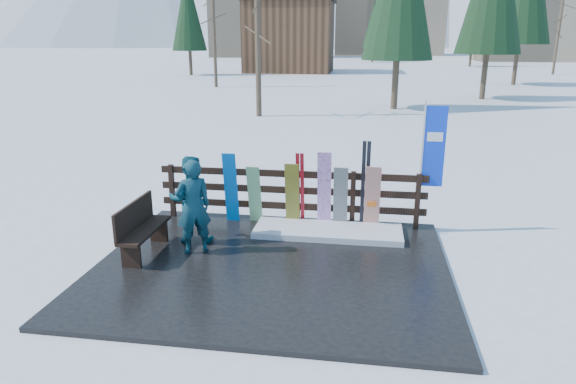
% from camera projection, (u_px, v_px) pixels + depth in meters
% --- Properties ---
extents(ground, '(700.00, 700.00, 0.00)m').
position_uv_depth(ground, '(272.00, 269.00, 8.85)').
color(ground, white).
rests_on(ground, ground).
extents(deck, '(6.00, 5.00, 0.08)m').
position_uv_depth(deck, '(272.00, 267.00, 8.84)').
color(deck, black).
rests_on(deck, ground).
extents(fence, '(5.60, 0.10, 1.15)m').
position_uv_depth(fence, '(290.00, 192.00, 10.73)').
color(fence, black).
rests_on(fence, deck).
extents(snow_patch, '(2.92, 1.00, 0.12)m').
position_uv_depth(snow_patch, '(328.00, 231.00, 10.21)').
color(snow_patch, white).
rests_on(snow_patch, deck).
extents(bench, '(0.41, 1.50, 0.97)m').
position_uv_depth(bench, '(141.00, 227.00, 9.16)').
color(bench, black).
rests_on(bench, deck).
extents(snowboard_0, '(0.28, 0.26, 1.52)m').
position_uv_depth(snowboard_0, '(231.00, 188.00, 10.67)').
color(snowboard_0, blue).
rests_on(snowboard_0, deck).
extents(snowboard_1, '(0.27, 0.34, 1.27)m').
position_uv_depth(snowboard_1, '(254.00, 195.00, 10.63)').
color(snowboard_1, white).
rests_on(snowboard_1, deck).
extents(snowboard_2, '(0.29, 0.25, 1.35)m').
position_uv_depth(snowboard_2, '(292.00, 195.00, 10.50)').
color(snowboard_2, yellow).
rests_on(snowboard_2, deck).
extents(snowboard_3, '(0.28, 0.28, 1.61)m').
position_uv_depth(snowboard_3, '(324.00, 190.00, 10.37)').
color(snowboard_3, white).
rests_on(snowboard_3, deck).
extents(snowboard_4, '(0.29, 0.23, 1.30)m').
position_uv_depth(snowboard_4, '(340.00, 198.00, 10.37)').
color(snowboard_4, black).
rests_on(snowboard_4, deck).
extents(snowboard_5, '(0.31, 0.27, 1.35)m').
position_uv_depth(snowboard_5, '(372.00, 198.00, 10.27)').
color(snowboard_5, silver).
rests_on(snowboard_5, deck).
extents(ski_pair_a, '(0.17, 0.27, 1.55)m').
position_uv_depth(ski_pair_a, '(300.00, 189.00, 10.52)').
color(ski_pair_a, '#AE151F').
rests_on(ski_pair_a, deck).
extents(ski_pair_b, '(0.17, 0.19, 1.83)m').
position_uv_depth(ski_pair_b, '(365.00, 185.00, 10.29)').
color(ski_pair_b, black).
rests_on(ski_pair_b, deck).
extents(rental_flag, '(0.45, 0.04, 2.60)m').
position_uv_depth(rental_flag, '(431.00, 152.00, 10.10)').
color(rental_flag, silver).
rests_on(rental_flag, deck).
extents(person_front, '(0.75, 0.69, 1.73)m').
position_uv_depth(person_front, '(193.00, 207.00, 9.13)').
color(person_front, '#16575A').
rests_on(person_front, deck).
extents(person_back, '(0.95, 0.82, 1.68)m').
position_uv_depth(person_back, '(190.00, 200.00, 9.62)').
color(person_back, '#0F4E60').
rests_on(person_back, deck).
extents(resort_buildings, '(73.00, 87.60, 22.60)m').
position_uv_depth(resort_buildings, '(369.00, 11.00, 115.20)').
color(resort_buildings, tan).
rests_on(resort_buildings, ground).
extents(trees, '(42.02, 68.90, 13.63)m').
position_uv_depth(trees, '(400.00, 19.00, 51.65)').
color(trees, '#382B1E').
rests_on(trees, ground).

